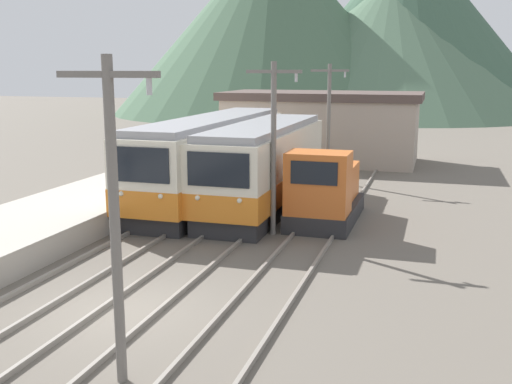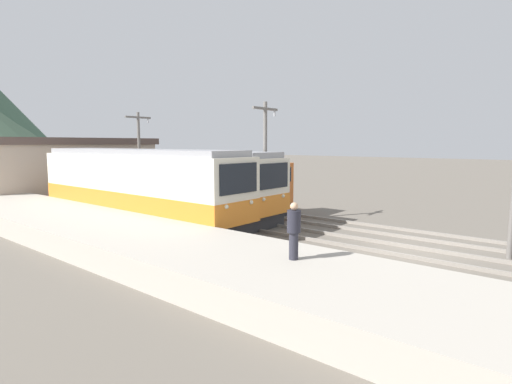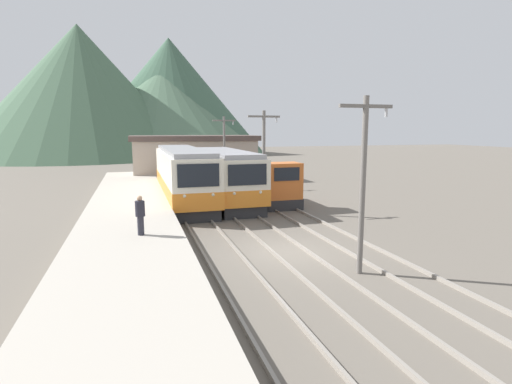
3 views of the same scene
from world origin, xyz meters
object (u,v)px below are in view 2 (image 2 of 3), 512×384
at_px(catenary_mast_mid, 265,156).
at_px(commuter_train_left, 137,188).
at_px(shunting_locomotive, 251,193).
at_px(catenary_mast_far, 139,153).
at_px(person_on_platform, 294,229).
at_px(commuter_train_center, 192,186).

bearing_deg(catenary_mast_mid, commuter_train_left, 129.93).
distance_m(shunting_locomotive, catenary_mast_mid, 3.49).
bearing_deg(catenary_mast_far, person_on_platform, -112.62).
bearing_deg(commuter_train_center, catenary_mast_mid, -69.47).
xyz_separation_m(commuter_train_center, catenary_mast_far, (1.51, 7.03, 1.71)).
bearing_deg(catenary_mast_far, shunting_locomotive, -80.39).
distance_m(commuter_train_center, shunting_locomotive, 3.52).
height_order(commuter_train_left, person_on_platform, commuter_train_left).
distance_m(commuter_train_center, catenary_mast_far, 7.39).
bearing_deg(shunting_locomotive, catenary_mast_far, 99.61).
distance_m(commuter_train_center, catenary_mast_mid, 4.63).
bearing_deg(commuter_train_center, commuter_train_left, 158.19).
bearing_deg(catenary_mast_far, commuter_train_center, -102.12).
distance_m(commuter_train_left, commuter_train_center, 3.02).
xyz_separation_m(catenary_mast_far, person_on_platform, (-7.41, -17.80, -1.66)).
relative_size(catenary_mast_mid, person_on_platform, 3.86).
relative_size(commuter_train_left, catenary_mast_far, 2.31).
bearing_deg(shunting_locomotive, commuter_train_center, 149.30).
relative_size(shunting_locomotive, catenary_mast_far, 0.83).
height_order(catenary_mast_mid, person_on_platform, catenary_mast_mid).
bearing_deg(catenary_mast_far, catenary_mast_mid, -90.00).
relative_size(commuter_train_center, catenary_mast_mid, 1.85).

